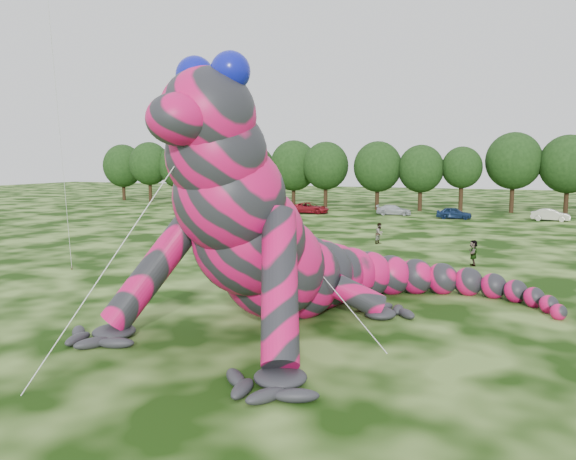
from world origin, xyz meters
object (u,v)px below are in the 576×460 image
Objects in this scene: car_2 at (310,208)px; spectator_1 at (380,233)px; tree_4 at (255,175)px; tree_8 at (421,178)px; tree_3 at (215,174)px; inflatable_gecko at (294,196)px; tree_5 at (294,173)px; tree_7 at (378,176)px; tree_9 at (461,179)px; car_1 at (245,207)px; tree_10 at (513,173)px; car_4 at (454,213)px; car_5 at (551,215)px; tree_1 at (150,172)px; tree_6 at (326,175)px; car_0 at (222,205)px; tree_2 at (180,173)px; tree_11 at (568,175)px; car_3 at (394,210)px; spectator_5 at (473,253)px; tree_0 at (123,172)px; spectator_4 at (232,218)px.

spectator_1 reaches higher than car_2.
tree_4 is 25.48m from tree_8.
tree_4 is (6.08, 1.64, -0.19)m from tree_3.
tree_5 is at bearing 124.59° from inflatable_gecko.
tree_7 is 5.42× the size of spectator_1.
car_1 is (-26.55, -10.93, -3.59)m from tree_9.
tree_10 reaches higher than car_4.
tree_4 is 2.00× the size of car_1.
tree_4 is 19.65m from tree_7.
car_5 is at bearing -18.46° from tree_7.
tree_9 is at bearing -0.82° from tree_1.
tree_6 is at bearing -178.71° from tree_8.
car_0 is at bearing -163.38° from tree_8.
tree_8 is at bearing -2.62° from tree_2.
car_3 is (-20.26, -8.22, -4.40)m from tree_11.
tree_2 is 2.41× the size of car_0.
car_4 is (49.36, -10.16, -4.21)m from tree_1.
tree_4 is 13.52m from car_1.
tree_10 is at bearing 176.56° from tree_11.
tree_3 is 2.33× the size of car_4.
tree_5 is 12.61m from car_2.
car_0 is (-44.15, -9.01, -4.35)m from tree_11.
tree_7 reaches higher than spectator_5.
tree_9 is 6.52m from tree_10.
car_5 is (10.47, 1.71, -0.01)m from car_4.
tree_0 reaches higher than tree_6.
tree_6 is 44.77m from spectator_5.
tree_2 reaches higher than car_0.
spectator_4 is (-3.38, -15.63, 0.10)m from car_2.
car_0 is (-12.81, -7.50, -4.06)m from tree_6.
tree_0 is at bearing 146.82° from inflatable_gecko.
tree_9 is at bearing -62.56° from car_2.
tree_0 is 0.97× the size of tree_5.
car_4 is at bearing -19.44° from tree_4.
tree_11 is (31.34, 1.51, 0.29)m from tree_6.
car_0 is 41.85m from car_5.
tree_5 is 18.97m from tree_8.
car_1 is 1.10× the size of car_5.
inflatable_gecko is 54.74m from tree_7.
tree_3 is at bearing -13.07° from tree_2.
car_2 is (-14.83, 45.57, -4.68)m from inflatable_gecko.
car_4 is (36.72, -9.17, -4.03)m from tree_3.
car_4 is 2.32× the size of spectator_1.
tree_5 is at bearing 56.34° from car_3.
spectator_1 is (45.24, -32.70, -4.03)m from tree_1.
tree_3 is 47.95m from car_5.
tree_8 is 11.75m from tree_10.
tree_0 reaches higher than tree_4.
tree_0 is 0.91× the size of tree_10.
car_0 is (-0.73, -9.53, -3.85)m from tree_4.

